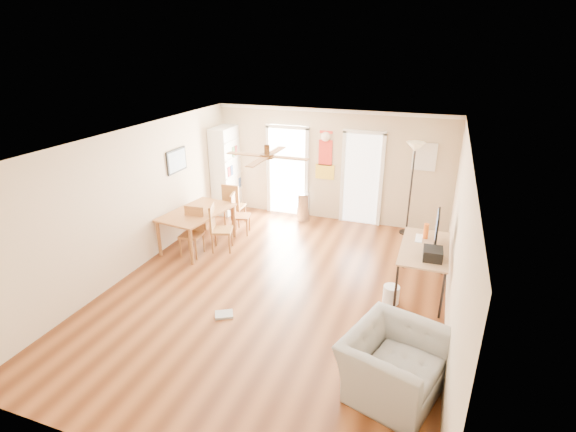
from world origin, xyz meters
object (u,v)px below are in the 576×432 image
at_px(bookshelf, 227,170).
at_px(dining_chair_right_b, 222,228).
at_px(printer, 433,254).
at_px(wastebasket_a, 391,295).
at_px(dining_chair_near, 191,233).
at_px(armchair, 393,364).
at_px(dining_chair_far, 234,204).
at_px(dining_chair_right_a, 241,214).
at_px(dining_table, 198,229).
at_px(torchiere_lamp, 411,189).
at_px(computer_desk, 422,269).
at_px(trash_can, 303,207).

xyz_separation_m(bookshelf, dining_chair_right_b, (0.92, -2.07, -0.57)).
distance_m(bookshelf, printer, 5.67).
bearing_deg(wastebasket_a, dining_chair_near, 174.11).
bearing_deg(dining_chair_right_b, armchair, -144.40).
height_order(bookshelf, printer, bookshelf).
height_order(dining_chair_far, wastebasket_a, dining_chair_far).
distance_m(dining_chair_right_a, dining_chair_near, 1.37).
distance_m(dining_table, dining_chair_right_a, 1.05).
xyz_separation_m(dining_chair_right_b, torchiere_lamp, (3.46, 2.13, 0.54)).
bearing_deg(dining_chair_near, computer_desk, -2.07).
xyz_separation_m(dining_chair_right_b, trash_can, (1.07, 2.07, -0.15)).
xyz_separation_m(dining_chair_far, torchiere_lamp, (3.82, 0.82, 0.52)).
distance_m(torchiere_lamp, armchair, 4.92).
height_order(dining_chair_right_a, armchair, dining_chair_right_a).
relative_size(computer_desk, wastebasket_a, 5.03).
bearing_deg(torchiere_lamp, bookshelf, -179.28).
bearing_deg(computer_desk, dining_chair_far, 159.93).
xyz_separation_m(bookshelf, torchiere_lamp, (4.38, 0.05, -0.03)).
relative_size(dining_chair_near, dining_chair_far, 0.96).
relative_size(dining_table, trash_can, 2.27).
distance_m(dining_chair_near, trash_can, 2.91).
distance_m(dining_chair_near, wastebasket_a, 3.99).
distance_m(printer, wastebasket_a, 0.95).
height_order(dining_chair_right_a, dining_chair_far, dining_chair_far).
bearing_deg(trash_can, armchair, -60.83).
bearing_deg(computer_desk, bookshelf, 154.28).
height_order(bookshelf, dining_chair_far, bookshelf).
bearing_deg(dining_chair_far, dining_chair_near, 84.59).
bearing_deg(dining_chair_right_b, dining_chair_right_a, -18.25).
xyz_separation_m(dining_table, computer_desk, (4.47, -0.25, 0.02)).
relative_size(bookshelf, torchiere_lamp, 1.03).
distance_m(computer_desk, armchair, 2.49).
xyz_separation_m(trash_can, printer, (2.98, -2.72, 0.57)).
xyz_separation_m(dining_chair_near, printer, (4.51, -0.24, 0.43)).
xyz_separation_m(dining_chair_near, trash_can, (1.53, 2.47, -0.14)).
bearing_deg(dining_chair_near, dining_table, 98.34).
bearing_deg(armchair, torchiere_lamp, 21.04).
height_order(dining_chair_right_a, computer_desk, dining_chair_right_a).
bearing_deg(dining_chair_right_a, printer, -125.52).
height_order(dining_table, dining_chair_right_b, dining_chair_right_b).
relative_size(dining_chair_right_a, printer, 2.67).
distance_m(computer_desk, wastebasket_a, 0.74).
relative_size(dining_chair_near, armchair, 0.81).
bearing_deg(dining_chair_far, dining_chair_right_b, 103.44).
bearing_deg(dining_chair_right_a, trash_can, -56.77).
height_order(dining_chair_right_b, printer, printer).
bearing_deg(printer, dining_chair_right_a, 156.52).
distance_m(bookshelf, wastebasket_a, 5.35).
bearing_deg(dining_chair_near, bookshelf, 96.44).
xyz_separation_m(bookshelf, dining_chair_near, (0.46, -2.48, -0.57)).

